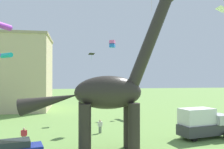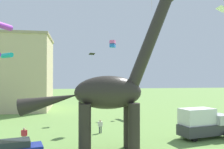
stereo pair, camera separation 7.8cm
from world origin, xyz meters
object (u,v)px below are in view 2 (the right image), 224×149
at_px(dinosaur_sculpture, 108,92).
at_px(person_vendor_side, 100,125).
at_px(kite_high_right, 222,9).
at_px(kite_far_right, 113,44).
at_px(parked_box_truck, 203,123).
at_px(kite_apex, 5,55).
at_px(kite_near_low, 133,89).
at_px(kite_drifting, 114,92).
at_px(kite_near_high, 1,26).
at_px(kite_mid_left, 92,54).
at_px(person_near_flyer, 24,134).
at_px(parked_sedan_left, 15,149).

bearing_deg(dinosaur_sculpture, person_vendor_side, 79.71).
bearing_deg(kite_high_right, kite_far_right, 142.90).
xyz_separation_m(parked_box_truck, kite_apex, (-23.19, 11.21, 7.97)).
bearing_deg(kite_near_low, kite_drifting, -157.03).
xyz_separation_m(kite_near_high, kite_high_right, (24.85, -6.29, 1.38)).
height_order(kite_near_high, kite_mid_left, kite_near_high).
height_order(kite_near_high, kite_far_right, kite_near_high).
bearing_deg(person_near_flyer, person_vendor_side, 52.32).
distance_m(parked_box_truck, person_near_flyer, 18.49).
relative_size(dinosaur_sculpture, kite_high_right, 10.10).
bearing_deg(kite_near_low, person_vendor_side, -122.98).
xyz_separation_m(dinosaur_sculpture, kite_high_right, (13.23, 3.07, 8.88)).
bearing_deg(parked_box_truck, kite_high_right, -7.22).
height_order(person_near_flyer, kite_apex, kite_apex).
distance_m(kite_near_high, kite_near_low, 21.33).
xyz_separation_m(dinosaur_sculpture, parked_box_truck, (10.75, 2.88, -3.55)).
relative_size(kite_apex, kite_high_right, 1.75).
bearing_deg(kite_mid_left, kite_far_right, -65.30).
xyz_separation_m(kite_mid_left, kite_near_low, (6.74, 0.26, -5.65)).
distance_m(parked_sedan_left, kite_drifting, 19.76).
xyz_separation_m(kite_apex, kite_far_right, (14.76, -2.77, 1.53)).
relative_size(dinosaur_sculpture, person_vendor_side, 9.25).
xyz_separation_m(parked_sedan_left, kite_drifting, (10.76, 16.19, 3.51)).
xyz_separation_m(parked_box_truck, kite_high_right, (2.48, 0.19, 12.43)).
relative_size(parked_sedan_left, parked_box_truck, 0.76).
distance_m(dinosaur_sculpture, person_vendor_side, 8.15).
height_order(parked_sedan_left, kite_near_low, kite_near_low).
bearing_deg(kite_near_high, parked_sedan_left, -67.86).
distance_m(kite_near_high, kite_apex, 5.70).
distance_m(dinosaur_sculpture, kite_far_right, 13.00).
bearing_deg(person_near_flyer, kite_far_right, 67.07).
bearing_deg(parked_sedan_left, kite_drifting, 42.00).
xyz_separation_m(parked_box_truck, kite_far_right, (-8.43, 8.45, 9.50)).
bearing_deg(parked_box_truck, dinosaur_sculpture, -176.67).
distance_m(parked_box_truck, person_vendor_side, 11.39).
bearing_deg(kite_high_right, parked_sedan_left, -169.71).
bearing_deg(kite_mid_left, person_near_flyer, -120.31).
height_order(dinosaur_sculpture, kite_near_high, dinosaur_sculpture).
distance_m(kite_near_low, kite_drifting, 3.67).
bearing_deg(parked_sedan_left, kite_near_low, 36.88).
distance_m(person_near_flyer, kite_far_right, 16.20).
height_order(parked_box_truck, person_near_flyer, parked_box_truck).
bearing_deg(person_near_flyer, kite_near_high, 154.43).
relative_size(person_near_flyer, kite_apex, 0.64).
bearing_deg(kite_drifting, person_near_flyer, -132.87).
bearing_deg(kite_high_right, kite_near_high, 165.79).
bearing_deg(kite_mid_left, person_vendor_side, -88.41).
bearing_deg(kite_near_high, person_vendor_side, -11.62).
height_order(kite_mid_left, kite_far_right, kite_far_right).
distance_m(kite_high_right, kite_near_low, 18.05).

